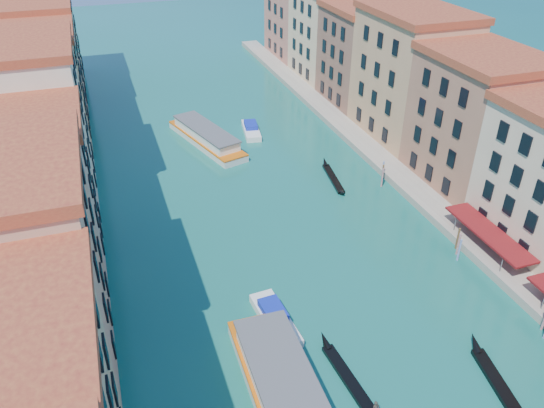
# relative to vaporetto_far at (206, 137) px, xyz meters

# --- Properties ---
(left_bank_palazzos) EXTENTS (12.80, 128.40, 21.00)m
(left_bank_palazzos) POSITION_rel_vaporetto_far_xyz_m (-24.02, -14.36, 8.43)
(left_bank_palazzos) COLOR #CDB590
(left_bank_palazzos) RESTS_ON ground
(right_bank_palazzos) EXTENTS (12.80, 128.40, 21.00)m
(right_bank_palazzos) POSITION_rel_vaporetto_far_xyz_m (31.98, -14.03, 8.47)
(right_bank_palazzos) COLOR #A83F3B
(right_bank_palazzos) RESTS_ON ground
(quay) EXTENTS (4.00, 140.00, 1.00)m
(quay) POSITION_rel_vaporetto_far_xyz_m (23.98, -14.03, -0.78)
(quay) COLOR gray
(quay) RESTS_ON ground
(mooring_poles_right) EXTENTS (1.44, 54.24, 3.20)m
(mooring_poles_right) POSITION_rel_vaporetto_far_xyz_m (21.08, -50.23, 0.02)
(mooring_poles_right) COLOR #523A1C
(mooring_poles_right) RESTS_ON ground
(vaporetto_far) EXTENTS (9.56, 19.52, 2.84)m
(vaporetto_far) POSITION_rel_vaporetto_far_xyz_m (0.00, 0.00, 0.00)
(vaporetto_far) COLOR silver
(vaporetto_far) RESTS_ON ground
(gondola_fore) EXTENTS (1.72, 11.77, 2.35)m
(gondola_fore) POSITION_rel_vaporetto_far_xyz_m (1.10, -52.08, -0.88)
(gondola_fore) COLOR black
(gondola_fore) RESTS_ON ground
(gondola_right) EXTENTS (3.19, 12.70, 2.54)m
(gondola_right) POSITION_rel_vaporetto_far_xyz_m (12.91, -57.52, -0.79)
(gondola_right) COLOR black
(gondola_right) RESTS_ON ground
(gondola_far) EXTENTS (2.40, 11.04, 1.57)m
(gondola_far) POSITION_rel_vaporetto_far_xyz_m (14.83, -17.78, -0.96)
(gondola_far) COLOR black
(gondola_far) RESTS_ON ground
(motorboat_mid) EXTENTS (3.07, 8.08, 1.64)m
(motorboat_mid) POSITION_rel_vaporetto_far_xyz_m (-2.73, -42.76, -0.64)
(motorboat_mid) COLOR white
(motorboat_mid) RESTS_ON ground
(motorboat_far) EXTENTS (3.76, 8.27, 1.65)m
(motorboat_far) POSITION_rel_vaporetto_far_xyz_m (8.27, 1.89, -0.64)
(motorboat_far) COLOR white
(motorboat_far) RESTS_ON ground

